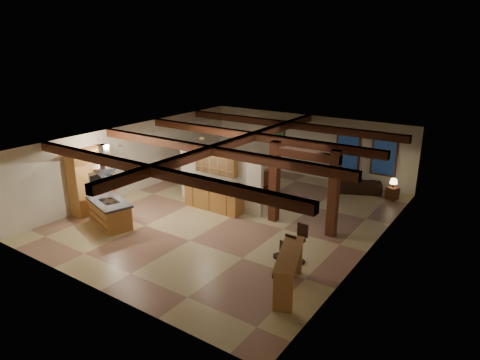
# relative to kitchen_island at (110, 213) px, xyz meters

# --- Properties ---
(ground) EXTENTS (12.00, 12.00, 0.00)m
(ground) POSITION_rel_kitchen_island_xyz_m (3.06, 3.11, -0.46)
(ground) COLOR #C7B785
(ground) RESTS_ON ground
(room_walls) EXTENTS (12.00, 12.00, 12.00)m
(room_walls) POSITION_rel_kitchen_island_xyz_m (3.06, 3.11, 1.32)
(room_walls) COLOR beige
(room_walls) RESTS_ON ground
(ceiling_beams) EXTENTS (10.00, 12.00, 0.28)m
(ceiling_beams) POSITION_rel_kitchen_island_xyz_m (3.06, 3.11, 2.30)
(ceiling_beams) COLOR #39210E
(ceiling_beams) RESTS_ON room_walls
(timber_posts) EXTENTS (2.50, 0.30, 2.90)m
(timber_posts) POSITION_rel_kitchen_island_xyz_m (5.56, 3.61, 1.30)
(timber_posts) COLOR #39210E
(timber_posts) RESTS_ON ground
(partition_wall) EXTENTS (3.80, 0.18, 2.20)m
(partition_wall) POSITION_rel_kitchen_island_xyz_m (2.06, 3.61, 0.64)
(partition_wall) COLOR beige
(partition_wall) RESTS_ON ground
(pantry_cabinet) EXTENTS (0.67, 1.60, 2.40)m
(pantry_cabinet) POSITION_rel_kitchen_island_xyz_m (-1.61, 0.51, 0.73)
(pantry_cabinet) COLOR #AE7438
(pantry_cabinet) RESTS_ON ground
(back_counter) EXTENTS (2.50, 0.66, 0.94)m
(back_counter) POSITION_rel_kitchen_island_xyz_m (2.06, 3.22, 0.01)
(back_counter) COLOR #AE7438
(back_counter) RESTS_ON ground
(upper_display_cabinet) EXTENTS (1.80, 0.36, 0.95)m
(upper_display_cabinet) POSITION_rel_kitchen_island_xyz_m (2.06, 3.43, 1.39)
(upper_display_cabinet) COLOR #AE7438
(upper_display_cabinet) RESTS_ON partition_wall
(range_hood) EXTENTS (1.10, 1.10, 1.40)m
(range_hood) POSITION_rel_kitchen_island_xyz_m (0.00, 0.00, 1.32)
(range_hood) COLOR silver
(range_hood) RESTS_ON room_walls
(back_windows) EXTENTS (2.70, 0.07, 1.70)m
(back_windows) POSITION_rel_kitchen_island_xyz_m (5.86, 9.05, 1.04)
(back_windows) COLOR #39210E
(back_windows) RESTS_ON room_walls
(framed_art) EXTENTS (0.65, 0.05, 0.85)m
(framed_art) POSITION_rel_kitchen_island_xyz_m (1.56, 9.05, 1.24)
(framed_art) COLOR #39210E
(framed_art) RESTS_ON room_walls
(recessed_cans) EXTENTS (3.16, 2.46, 0.03)m
(recessed_cans) POSITION_rel_kitchen_island_xyz_m (0.52, 1.18, 2.41)
(recessed_cans) COLOR silver
(recessed_cans) RESTS_ON room_walls
(kitchen_island) EXTENTS (2.07, 1.51, 0.92)m
(kitchen_island) POSITION_rel_kitchen_island_xyz_m (0.00, 0.00, 0.00)
(kitchen_island) COLOR #AE7438
(kitchen_island) RESTS_ON ground
(dining_table) EXTENTS (1.74, 0.99, 0.61)m
(dining_table) POSITION_rel_kitchen_island_xyz_m (2.37, 5.63, -0.16)
(dining_table) COLOR #3D190F
(dining_table) RESTS_ON ground
(sofa) EXTENTS (2.33, 1.65, 0.63)m
(sofa) POSITION_rel_kitchen_island_xyz_m (5.81, 8.16, -0.15)
(sofa) COLOR black
(sofa) RESTS_ON ground
(microwave) EXTENTS (0.55, 0.46, 0.26)m
(microwave) POSITION_rel_kitchen_island_xyz_m (2.96, 3.22, 0.61)
(microwave) COLOR #B6B7BB
(microwave) RESTS_ON back_counter
(bar_counter) EXTENTS (1.18, 2.12, 1.08)m
(bar_counter) POSITION_rel_kitchen_island_xyz_m (7.06, -0.12, 0.27)
(bar_counter) COLOR #AE7438
(bar_counter) RESTS_ON ground
(side_table) EXTENTS (0.51, 0.51, 0.50)m
(side_table) POSITION_rel_kitchen_island_xyz_m (7.37, 8.19, -0.22)
(side_table) COLOR #39210E
(side_table) RESTS_ON ground
(table_lamp) EXTENTS (0.31, 0.31, 0.36)m
(table_lamp) POSITION_rel_kitchen_island_xyz_m (7.37, 8.19, 0.29)
(table_lamp) COLOR black
(table_lamp) RESTS_ON side_table
(bar_stool_a) EXTENTS (0.38, 0.39, 1.03)m
(bar_stool_a) POSITION_rel_kitchen_island_xyz_m (6.55, 0.33, 0.06)
(bar_stool_a) COLOR black
(bar_stool_a) RESTS_ON ground
(bar_stool_b) EXTENTS (0.40, 0.40, 1.14)m
(bar_stool_b) POSITION_rel_kitchen_island_xyz_m (6.66, 0.56, 0.12)
(bar_stool_b) COLOR black
(bar_stool_b) RESTS_ON ground
(bar_stool_c) EXTENTS (0.40, 0.40, 1.16)m
(bar_stool_c) POSITION_rel_kitchen_island_xyz_m (6.61, 1.40, 0.12)
(bar_stool_c) COLOR black
(bar_stool_c) RESTS_ON ground
(dining_chairs) EXTENTS (2.15, 2.15, 1.15)m
(dining_chairs) POSITION_rel_kitchen_island_xyz_m (2.37, 5.63, 0.12)
(dining_chairs) COLOR #39210E
(dining_chairs) RESTS_ON ground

